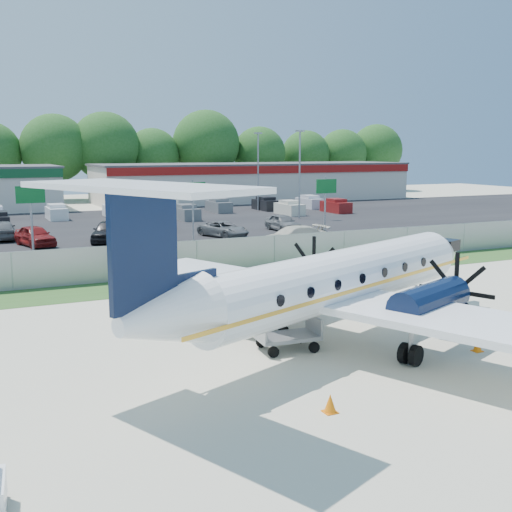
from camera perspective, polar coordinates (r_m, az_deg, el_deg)
name	(u,v)px	position (r m, az deg, el deg)	size (l,w,h in m)	color
ground	(323,339)	(24.85, 5.94, -7.31)	(170.00, 170.00, 0.00)	beige
grass_verge	(210,281)	(35.35, -4.14, -2.22)	(170.00, 4.00, 0.02)	#2D561E
access_road	(171,261)	(41.85, -7.59, -0.44)	(170.00, 8.00, 0.02)	black
parking_lot	(102,226)	(62.00, -13.50, 2.59)	(170.00, 32.00, 0.02)	black
perimeter_fence	(197,258)	(37.01, -5.27, -0.14)	(120.00, 0.06, 1.99)	gray
building_east	(254,182)	(90.93, -0.17, 6.62)	(44.40, 12.40, 5.24)	beige
sign_left	(31,205)	(43.60, -19.38, 4.28)	(1.80, 0.26, 5.00)	gray
sign_mid	(193,200)	(46.03, -5.60, 5.01)	(1.80, 0.26, 5.00)	gray
sign_right	(326,195)	(50.77, 6.23, 5.41)	(1.80, 0.26, 5.00)	gray
light_pole_ne	(300,168)	(66.74, 3.90, 7.80)	(0.90, 0.35, 9.09)	gray
light_pole_se	(258,166)	(75.64, 0.19, 8.01)	(0.90, 0.35, 9.09)	gray
tree_line	(52,200)	(95.41, -17.70, 4.72)	(112.00, 6.00, 14.00)	#1D4E17
aircraft	(333,280)	(23.59, 6.90, -2.17)	(20.25, 19.67, 6.27)	white
baggage_cart_near	(260,318)	(25.49, 0.36, -5.54)	(2.50, 1.81, 1.19)	gray
baggage_cart_far	(287,336)	(23.22, 2.81, -7.08)	(2.33, 1.53, 1.17)	gray
cone_nose	(478,345)	(24.48, 19.10, -7.50)	(0.34, 0.34, 0.48)	orange
cone_port_wing	(330,404)	(18.17, 6.61, -12.92)	(0.37, 0.37, 0.53)	orange
cone_starboard_wing	(183,277)	(35.09, -6.48, -1.91)	(0.40, 0.40, 0.57)	orange
road_car_mid	(292,248)	(47.24, 3.24, 0.74)	(2.23, 5.47, 1.59)	beige
parked_car_b	(36,246)	(50.68, -19.00, 0.84)	(1.83, 4.55, 1.55)	maroon
parked_car_c	(109,242)	(51.44, -12.98, 1.23)	(2.02, 5.02, 1.71)	black
parked_car_d	(223,237)	(53.02, -2.91, 1.70)	(2.17, 4.72, 1.31)	#595B5E
parked_car_e	(283,231)	(56.91, 2.40, 2.24)	(1.77, 4.40, 1.50)	#595B5E
parked_car_f	(3,240)	(55.05, -21.53, 1.34)	(1.90, 4.72, 1.61)	#595B5E
parked_car_g	(160,231)	(57.56, -8.57, 2.22)	(2.47, 5.36, 1.49)	#595B5E
far_parking_rows	(92,221)	(66.88, -14.38, 3.03)	(56.00, 10.00, 1.60)	gray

